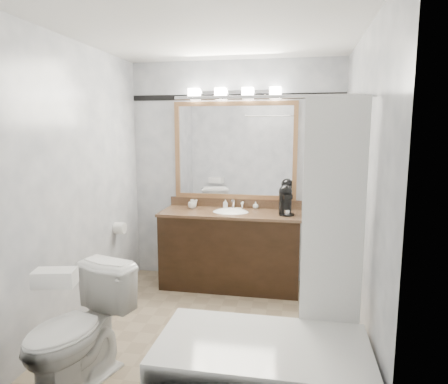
# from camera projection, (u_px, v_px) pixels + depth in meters

# --- Properties ---
(room) EXTENTS (2.42, 2.62, 2.52)m
(room) POSITION_uv_depth(u_px,v_px,m) (210.00, 189.00, 3.31)
(room) COLOR #9B8669
(room) RESTS_ON ground
(vanity) EXTENTS (1.53, 0.58, 0.97)m
(vanity) POSITION_uv_depth(u_px,v_px,m) (231.00, 248.00, 4.43)
(vanity) COLOR black
(vanity) RESTS_ON ground
(mirror) EXTENTS (1.40, 0.04, 1.10)m
(mirror) POSITION_uv_depth(u_px,v_px,m) (235.00, 151.00, 4.52)
(mirror) COLOR #AB784D
(mirror) RESTS_ON room
(vanity_light_bar) EXTENTS (1.02, 0.14, 0.12)m
(vanity_light_bar) POSITION_uv_depth(u_px,v_px,m) (234.00, 93.00, 4.37)
(vanity_light_bar) COLOR silver
(vanity_light_bar) RESTS_ON room
(accent_stripe) EXTENTS (2.40, 0.01, 0.06)m
(accent_stripe) POSITION_uv_depth(u_px,v_px,m) (235.00, 97.00, 4.44)
(accent_stripe) COLOR black
(accent_stripe) RESTS_ON room
(bathtub) EXTENTS (1.30, 0.75, 1.96)m
(bathtub) POSITION_uv_depth(u_px,v_px,m) (266.00, 366.00, 2.49)
(bathtub) COLOR white
(bathtub) RESTS_ON ground
(tp_roll) EXTENTS (0.11, 0.12, 0.12)m
(tp_roll) POSITION_uv_depth(u_px,v_px,m) (120.00, 228.00, 4.25)
(tp_roll) COLOR white
(tp_roll) RESTS_ON room
(toilet) EXTENTS (0.65, 0.88, 0.80)m
(toilet) POSITION_uv_depth(u_px,v_px,m) (77.00, 331.00, 2.68)
(toilet) COLOR white
(toilet) RESTS_ON ground
(tissue_box) EXTENTS (0.27, 0.19, 0.10)m
(tissue_box) POSITION_uv_depth(u_px,v_px,m) (55.00, 278.00, 2.42)
(tissue_box) COLOR white
(tissue_box) RESTS_ON toilet
(coffee_maker) EXTENTS (0.17, 0.20, 0.31)m
(coffee_maker) POSITION_uv_depth(u_px,v_px,m) (286.00, 199.00, 4.20)
(coffee_maker) COLOR black
(coffee_maker) RESTS_ON vanity
(cup_left) EXTENTS (0.12, 0.12, 0.08)m
(cup_left) POSITION_uv_depth(u_px,v_px,m) (192.00, 205.00, 4.53)
(cup_left) COLOR white
(cup_left) RESTS_ON vanity
(cup_right) EXTENTS (0.10, 0.10, 0.08)m
(cup_right) POSITION_uv_depth(u_px,v_px,m) (194.00, 203.00, 4.65)
(cup_right) COLOR white
(cup_right) RESTS_ON vanity
(soap_bottle_a) EXTENTS (0.06, 0.06, 0.10)m
(soap_bottle_a) POSITION_uv_depth(u_px,v_px,m) (225.00, 204.00, 4.52)
(soap_bottle_a) COLOR white
(soap_bottle_a) RESTS_ON vanity
(soap_bottle_b) EXTENTS (0.08, 0.08, 0.08)m
(soap_bottle_b) POSITION_uv_depth(u_px,v_px,m) (256.00, 205.00, 4.51)
(soap_bottle_b) COLOR white
(soap_bottle_b) RESTS_ON vanity
(soap_bar) EXTENTS (0.07, 0.05, 0.02)m
(soap_bar) POSITION_uv_depth(u_px,v_px,m) (238.00, 209.00, 4.46)
(soap_bar) COLOR beige
(soap_bar) RESTS_ON vanity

